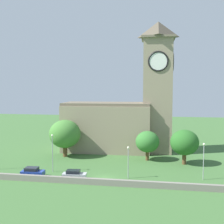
{
  "coord_description": "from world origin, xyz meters",
  "views": [
    {
      "loc": [
        9.97,
        -50.77,
        16.75
      ],
      "look_at": [
        -0.17,
        9.36,
        11.46
      ],
      "focal_mm": 46.34,
      "sensor_mm": 36.0,
      "label": 1
    }
  ],
  "objects_px": {
    "streetlamp_west_mid": "(52,147)",
    "tree_by_tower": "(185,143)",
    "car_blue": "(33,172)",
    "tree_churchyard": "(65,134)",
    "tree_riverside_west": "(147,142)",
    "church": "(125,112)",
    "car_silver": "(74,174)",
    "streetlamp_central": "(128,157)",
    "streetlamp_east_mid": "(204,155)"
  },
  "relations": [
    {
      "from": "streetlamp_west_mid",
      "to": "tree_by_tower",
      "type": "bearing_deg",
      "value": 21.17
    },
    {
      "from": "car_blue",
      "to": "tree_churchyard",
      "type": "bearing_deg",
      "value": 86.61
    },
    {
      "from": "tree_riverside_west",
      "to": "tree_churchyard",
      "type": "bearing_deg",
      "value": 179.03
    },
    {
      "from": "church",
      "to": "car_blue",
      "type": "relative_size",
      "value": 7.68
    },
    {
      "from": "church",
      "to": "car_blue",
      "type": "height_order",
      "value": "church"
    },
    {
      "from": "church",
      "to": "tree_churchyard",
      "type": "bearing_deg",
      "value": -147.04
    },
    {
      "from": "streetlamp_west_mid",
      "to": "tree_churchyard",
      "type": "height_order",
      "value": "tree_churchyard"
    },
    {
      "from": "car_silver",
      "to": "tree_by_tower",
      "type": "distance_m",
      "value": 25.08
    },
    {
      "from": "streetlamp_west_mid",
      "to": "streetlamp_central",
      "type": "height_order",
      "value": "streetlamp_west_mid"
    },
    {
      "from": "car_silver",
      "to": "streetlamp_west_mid",
      "type": "relative_size",
      "value": 0.6
    },
    {
      "from": "tree_by_tower",
      "to": "car_blue",
      "type": "bearing_deg",
      "value": -154.69
    },
    {
      "from": "church",
      "to": "car_blue",
      "type": "xyz_separation_m",
      "value": [
        -14.41,
        -24.74,
        -9.27
      ]
    },
    {
      "from": "tree_riverside_west",
      "to": "tree_by_tower",
      "type": "bearing_deg",
      "value": -14.5
    },
    {
      "from": "streetlamp_west_mid",
      "to": "streetlamp_central",
      "type": "bearing_deg",
      "value": -6.16
    },
    {
      "from": "tree_riverside_west",
      "to": "tree_by_tower",
      "type": "height_order",
      "value": "tree_by_tower"
    },
    {
      "from": "streetlamp_west_mid",
      "to": "tree_by_tower",
      "type": "distance_m",
      "value": 28.0
    },
    {
      "from": "tree_churchyard",
      "to": "tree_by_tower",
      "type": "xyz_separation_m",
      "value": [
        27.8,
        -2.42,
        -0.72
      ]
    },
    {
      "from": "streetlamp_central",
      "to": "tree_churchyard",
      "type": "distance_m",
      "value": 22.08
    },
    {
      "from": "church",
      "to": "streetlamp_east_mid",
      "type": "bearing_deg",
      "value": -51.67
    },
    {
      "from": "car_blue",
      "to": "streetlamp_west_mid",
      "type": "bearing_deg",
      "value": 52.83
    },
    {
      "from": "car_blue",
      "to": "car_silver",
      "type": "height_order",
      "value": "car_blue"
    },
    {
      "from": "streetlamp_west_mid",
      "to": "tree_churchyard",
      "type": "distance_m",
      "value": 12.66
    },
    {
      "from": "church",
      "to": "car_silver",
      "type": "height_order",
      "value": "church"
    },
    {
      "from": "streetlamp_west_mid",
      "to": "streetlamp_central",
      "type": "xyz_separation_m",
      "value": [
        15.19,
        -1.64,
        -0.89
      ]
    },
    {
      "from": "car_blue",
      "to": "streetlamp_central",
      "type": "distance_m",
      "value": 18.21
    },
    {
      "from": "streetlamp_central",
      "to": "tree_churchyard",
      "type": "height_order",
      "value": "tree_churchyard"
    },
    {
      "from": "car_blue",
      "to": "streetlamp_west_mid",
      "type": "distance_m",
      "value": 5.98
    },
    {
      "from": "car_blue",
      "to": "car_silver",
      "type": "xyz_separation_m",
      "value": [
        8.14,
        -0.15,
        -0.04
      ]
    },
    {
      "from": "church",
      "to": "tree_riverside_west",
      "type": "bearing_deg",
      "value": -55.29
    },
    {
      "from": "car_blue",
      "to": "streetlamp_central",
      "type": "relative_size",
      "value": 0.72
    },
    {
      "from": "car_blue",
      "to": "car_silver",
      "type": "bearing_deg",
      "value": -1.06
    },
    {
      "from": "tree_by_tower",
      "to": "streetlamp_east_mid",
      "type": "bearing_deg",
      "value": -75.92
    },
    {
      "from": "streetlamp_east_mid",
      "to": "tree_churchyard",
      "type": "height_order",
      "value": "tree_churchyard"
    },
    {
      "from": "streetlamp_east_mid",
      "to": "streetlamp_west_mid",
      "type": "bearing_deg",
      "value": 179.75
    },
    {
      "from": "streetlamp_central",
      "to": "tree_churchyard",
      "type": "relative_size",
      "value": 0.67
    },
    {
      "from": "tree_riverside_west",
      "to": "streetlamp_central",
      "type": "bearing_deg",
      "value": -101.65
    },
    {
      "from": "tree_by_tower",
      "to": "tree_churchyard",
      "type": "bearing_deg",
      "value": 175.02
    },
    {
      "from": "streetlamp_central",
      "to": "streetlamp_west_mid",
      "type": "bearing_deg",
      "value": 173.84
    },
    {
      "from": "car_blue",
      "to": "streetlamp_west_mid",
      "type": "relative_size",
      "value": 0.57
    },
    {
      "from": "streetlamp_west_mid",
      "to": "streetlamp_east_mid",
      "type": "height_order",
      "value": "streetlamp_west_mid"
    },
    {
      "from": "streetlamp_central",
      "to": "tree_riverside_west",
      "type": "bearing_deg",
      "value": 78.35
    },
    {
      "from": "church",
      "to": "car_silver",
      "type": "relative_size",
      "value": 7.4
    },
    {
      "from": "church",
      "to": "streetlamp_east_mid",
      "type": "xyz_separation_m",
      "value": [
        16.91,
        -21.38,
        -5.64
      ]
    },
    {
      "from": "car_blue",
      "to": "car_silver",
      "type": "relative_size",
      "value": 0.96
    },
    {
      "from": "car_silver",
      "to": "streetlamp_east_mid",
      "type": "relative_size",
      "value": 0.67
    },
    {
      "from": "car_blue",
      "to": "tree_by_tower",
      "type": "relative_size",
      "value": 0.57
    },
    {
      "from": "tree_riverside_west",
      "to": "tree_by_tower",
      "type": "distance_m",
      "value": 8.34
    },
    {
      "from": "car_silver",
      "to": "streetlamp_central",
      "type": "bearing_deg",
      "value": 11.65
    },
    {
      "from": "streetlamp_east_mid",
      "to": "tree_riverside_west",
      "type": "distance_m",
      "value": 16.28
    },
    {
      "from": "streetlamp_east_mid",
      "to": "tree_riverside_west",
      "type": "relative_size",
      "value": 0.99
    }
  ]
}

